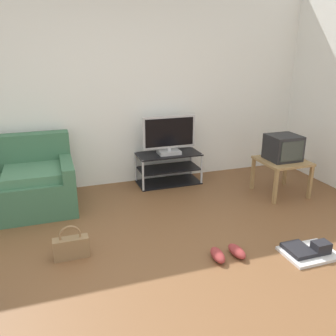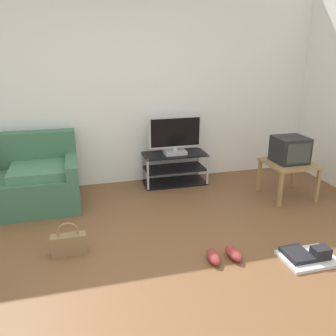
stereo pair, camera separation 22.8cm
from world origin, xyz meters
TOP-DOWN VIEW (x-y plane):
  - ground_plane at (0.00, 0.00)m, footprint 9.00×9.80m
  - wall_back at (0.00, 2.45)m, footprint 9.00×0.10m
  - couch at (-1.40, 1.91)m, footprint 1.84×0.89m
  - tv_stand at (0.86, 2.16)m, footprint 0.89×0.43m
  - flat_tv at (0.86, 2.13)m, footprint 0.75×0.22m
  - side_table at (2.15, 1.31)m, footprint 0.58×0.58m
  - crt_tv at (2.15, 1.32)m, footprint 0.39×0.38m
  - handbag at (-0.62, 0.62)m, footprint 0.32×0.11m
  - sneakers_pair at (0.76, 0.15)m, footprint 0.33×0.26m
  - floor_tray at (1.52, -0.05)m, footprint 0.49×0.37m

SIDE VIEW (x-z plane):
  - ground_plane at x=0.00m, z-range -0.02..0.00m
  - floor_tray at x=1.52m, z-range -0.03..0.11m
  - sneakers_pair at x=0.76m, z-range 0.00..0.09m
  - handbag at x=-0.62m, z-range -0.05..0.28m
  - tv_stand at x=0.86m, z-range 0.00..0.44m
  - couch at x=-1.40m, z-range -0.11..0.75m
  - side_table at x=2.15m, z-range 0.17..0.64m
  - crt_tv at x=2.15m, z-range 0.47..0.80m
  - flat_tv at x=0.86m, z-range 0.44..0.98m
  - wall_back at x=0.00m, z-range 0.00..2.70m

